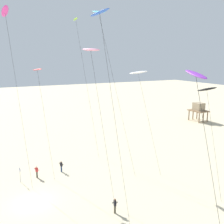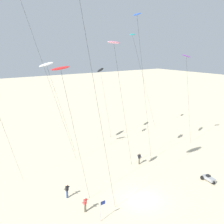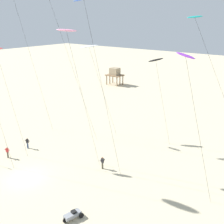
% 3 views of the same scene
% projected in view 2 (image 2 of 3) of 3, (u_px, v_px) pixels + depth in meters
% --- Properties ---
extents(ground_plane, '(260.00, 260.00, 0.00)m').
position_uv_depth(ground_plane, '(142.00, 200.00, 30.54)').
color(ground_plane, beige).
extents(kite_red, '(4.44, 1.49, 14.87)m').
position_uv_depth(kite_red, '(61.00, 71.00, 25.05)').
color(kite_red, red).
rests_on(kite_red, ground).
extents(kite_white, '(6.02, 2.22, 14.53)m').
position_uv_depth(kite_white, '(47.00, 65.00, 37.96)').
color(kite_white, white).
rests_on(kite_white, ground).
extents(kite_blue, '(5.49, 1.92, 20.70)m').
position_uv_depth(kite_blue, '(137.00, 19.00, 33.62)').
color(kite_blue, blue).
rests_on(kite_blue, ground).
extents(kite_pink, '(5.28, 1.86, 17.22)m').
position_uv_depth(kite_pink, '(114.00, 44.00, 32.71)').
color(kite_pink, pink).
rests_on(kite_pink, ground).
extents(kite_purple, '(4.77, 1.30, 15.45)m').
position_uv_depth(kite_purple, '(186.00, 58.00, 42.37)').
color(kite_purple, purple).
rests_on(kite_purple, ground).
extents(kite_teal, '(9.34, 2.88, 18.77)m').
position_uv_depth(kite_teal, '(133.00, 37.00, 47.25)').
color(kite_teal, teal).
rests_on(kite_teal, ground).
extents(kite_black, '(3.79, 1.72, 13.08)m').
position_uv_depth(kite_black, '(101.00, 71.00, 46.20)').
color(kite_black, black).
rests_on(kite_black, ground).
extents(kite_flyer_nearest, '(0.58, 0.55, 1.67)m').
position_uv_depth(kite_flyer_nearest, '(139.00, 158.00, 39.54)').
color(kite_flyer_nearest, '#4C4738').
rests_on(kite_flyer_nearest, ground).
extents(kite_flyer_middle, '(0.71, 0.70, 1.67)m').
position_uv_depth(kite_flyer_middle, '(85.00, 204.00, 28.11)').
color(kite_flyer_middle, '#4C4738').
rests_on(kite_flyer_middle, ground).
extents(kite_flyer_furthest, '(0.68, 0.66, 1.67)m').
position_uv_depth(kite_flyer_furthest, '(67.00, 190.00, 30.73)').
color(kite_flyer_furthest, navy).
rests_on(kite_flyer_furthest, ground).
extents(beach_buggy, '(1.24, 2.13, 0.82)m').
position_uv_depth(beach_buggy, '(209.00, 178.00, 34.59)').
color(beach_buggy, gray).
rests_on(beach_buggy, ground).
extents(marker_flag, '(0.57, 0.05, 2.10)m').
position_uv_depth(marker_flag, '(102.00, 207.00, 26.53)').
color(marker_flag, gray).
rests_on(marker_flag, ground).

